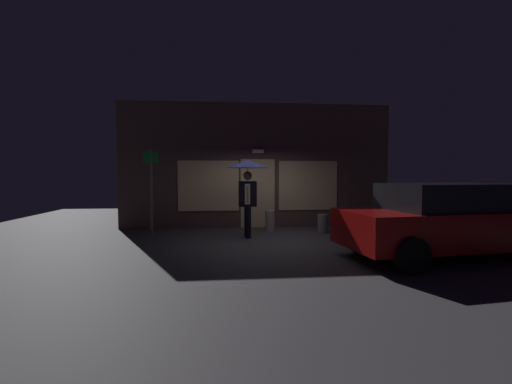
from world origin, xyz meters
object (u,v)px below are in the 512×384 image
object	(u,v)px
sidewalk_bollard	(270,221)
person_with_umbrella	(248,176)
street_sign_post	(151,187)
parked_car	(447,220)
sidewalk_bollard_2	(323,224)

from	to	relation	value
sidewalk_bollard	person_with_umbrella	bearing A→B (deg)	-128.30
person_with_umbrella	street_sign_post	world-z (taller)	street_sign_post
parked_car	street_sign_post	world-z (taller)	street_sign_post
person_with_umbrella	sidewalk_bollard	world-z (taller)	person_with_umbrella
person_with_umbrella	parked_car	xyz separation A→B (m)	(3.91, -2.62, -0.90)
person_with_umbrella	sidewalk_bollard_2	world-z (taller)	person_with_umbrella
sidewalk_bollard_2	parked_car	bearing A→B (deg)	-62.47
person_with_umbrella	sidewalk_bollard_2	xyz separation A→B (m)	(2.25, 0.57, -1.40)
person_with_umbrella	sidewalk_bollard_2	bearing A→B (deg)	7.97
street_sign_post	sidewalk_bollard_2	xyz separation A→B (m)	(4.87, 0.12, -1.10)
parked_car	street_sign_post	bearing A→B (deg)	148.30
person_with_umbrella	parked_car	world-z (taller)	person_with_umbrella
parked_car	street_sign_post	size ratio (longest dim) A/B	1.85
street_sign_post	sidewalk_bollard_2	bearing A→B (deg)	1.40
person_with_umbrella	street_sign_post	size ratio (longest dim) A/B	0.87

